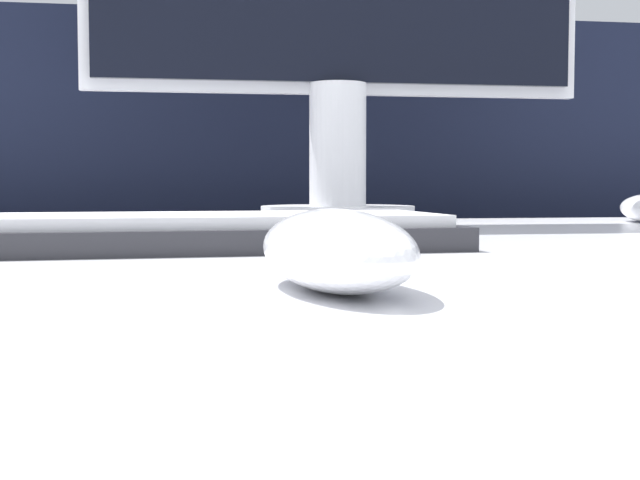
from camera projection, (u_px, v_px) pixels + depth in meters
The scene contains 3 objects.
partition_panel at pixel (253, 386), 1.24m from camera, with size 5.00×0.03×1.02m.
computer_mouse_near at pixel (336, 250), 0.37m from camera, with size 0.07×0.13×0.03m.
keyboard at pixel (145, 233), 0.60m from camera, with size 0.43×0.16×0.02m.
Camera 1 is at (-0.12, -0.52, 0.79)m, focal length 50.00 mm.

